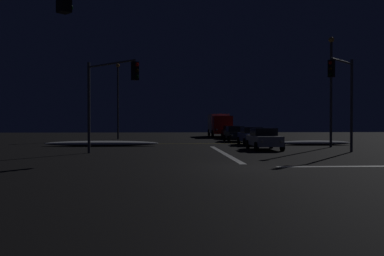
{
  "coord_description": "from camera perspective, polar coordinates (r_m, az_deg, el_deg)",
  "views": [
    {
      "loc": [
        -3.59,
        -18.12,
        2.02
      ],
      "look_at": [
        -1.83,
        11.87,
        1.57
      ],
      "focal_mm": 38.47,
      "sensor_mm": 36.0,
      "label": 1
    }
  ],
  "objects": [
    {
      "name": "sedan_silver",
      "position": [
        30.2,
        9.95,
        -1.46
      ],
      "size": [
        2.02,
        4.33,
        1.57
      ],
      "color": "#B7B7BC",
      "rests_on": "ground"
    },
    {
      "name": "centre_line_ns",
      "position": [
        38.22,
        2.04,
        -2.16
      ],
      "size": [
        22.0,
        0.15,
        0.01
      ],
      "color": "yellow",
      "rests_on": "ground"
    },
    {
      "name": "streetlamp_right_near",
      "position": [
        34.65,
        18.73,
        5.86
      ],
      "size": [
        0.44,
        0.44,
        8.76
      ],
      "color": "#424247",
      "rests_on": "ground"
    },
    {
      "name": "stop_line_north",
      "position": [
        26.71,
        4.38,
        -3.47
      ],
      "size": [
        0.35,
        14.17,
        0.01
      ],
      "color": "white",
      "rests_on": "ground"
    },
    {
      "name": "traffic_signal_nw",
      "position": [
        25.71,
        -11.58,
        5.42
      ],
      "size": [
        3.53,
        3.53,
        5.84
      ],
      "color": "#4C4C51",
      "rests_on": "ground"
    },
    {
      "name": "snow_bank_right_curb",
      "position": [
        37.13,
        16.6,
        -1.98
      ],
      "size": [
        6.33,
        1.5,
        0.4
      ],
      "color": "white",
      "rests_on": "ground"
    },
    {
      "name": "sedan_black",
      "position": [
        42.37,
        6.0,
        -0.79
      ],
      "size": [
        2.02,
        4.33,
        1.57
      ],
      "color": "black",
      "rests_on": "ground"
    },
    {
      "name": "snow_bank_left_curb",
      "position": [
        34.93,
        -12.39,
        -2.11
      ],
      "size": [
        9.42,
        1.5,
        0.44
      ],
      "color": "white",
      "rests_on": "ground"
    },
    {
      "name": "sedan_red",
      "position": [
        48.52,
        5.48,
        -0.58
      ],
      "size": [
        2.02,
        4.33,
        1.57
      ],
      "color": "maroon",
      "rests_on": "ground"
    },
    {
      "name": "traffic_signal_ne",
      "position": [
        28.22,
        20.25,
        5.28
      ],
      "size": [
        2.66,
        2.66,
        6.18
      ],
      "color": "#4C4C51",
      "rests_on": "ground"
    },
    {
      "name": "ground",
      "position": [
        18.59,
        7.83,
        -5.54
      ],
      "size": [
        120.0,
        120.0,
        0.1
      ],
      "primitive_type": "cube",
      "color": "black"
    },
    {
      "name": "sedan_blue",
      "position": [
        36.31,
        8.27,
        -1.07
      ],
      "size": [
        2.02,
        4.33,
        1.57
      ],
      "color": "navy",
      "rests_on": "ground"
    },
    {
      "name": "box_truck",
      "position": [
        56.04,
        3.8,
        0.54
      ],
      "size": [
        2.68,
        8.28,
        3.08
      ],
      "color": "red",
      "rests_on": "ground"
    },
    {
      "name": "streetlamp_left_far",
      "position": [
        48.44,
        -10.24,
        4.45
      ],
      "size": [
        0.44,
        0.44,
        8.75
      ],
      "color": "#424247",
      "rests_on": "ground"
    }
  ]
}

